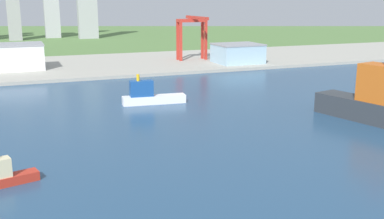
# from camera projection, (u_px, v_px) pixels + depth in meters

# --- Properties ---
(ground_plane) EXTENTS (2400.00, 2400.00, 0.00)m
(ground_plane) POSITION_uv_depth(u_px,v_px,m) (180.00, 117.00, 225.89)
(ground_plane) COLOR #51763D
(water_bay) EXTENTS (840.00, 360.00, 0.15)m
(water_bay) POSITION_uv_depth(u_px,v_px,m) (235.00, 153.00, 171.68)
(water_bay) COLOR navy
(water_bay) RESTS_ON ground
(industrial_pier) EXTENTS (840.00, 140.00, 2.50)m
(industrial_pier) POSITION_uv_depth(u_px,v_px,m) (104.00, 65.00, 397.22)
(industrial_pier) COLOR #A19F93
(industrial_pier) RESTS_ON ground
(tugboat_small) EXTENTS (20.04, 9.69, 11.30)m
(tugboat_small) POSITION_uv_depth(u_px,v_px,m) (3.00, 176.00, 141.09)
(tugboat_small) COLOR #B22D1E
(tugboat_small) RESTS_ON water_bay
(container_barge) EXTENTS (25.42, 53.17, 35.61)m
(container_barge) POSITION_uv_depth(u_px,v_px,m) (372.00, 101.00, 214.70)
(container_barge) COLOR #2D3338
(container_barge) RESTS_ON water_bay
(ferry_boat) EXTENTS (35.50, 10.44, 16.86)m
(ferry_boat) POSITION_uv_depth(u_px,v_px,m) (149.00, 95.00, 251.72)
(ferry_boat) COLOR white
(ferry_boat) RESTS_ON water_bay
(port_crane_red) EXTENTS (26.83, 47.46, 39.74)m
(port_crane_red) POSITION_uv_depth(u_px,v_px,m) (193.00, 28.00, 411.59)
(port_crane_red) COLOR #B72D23
(port_crane_red) RESTS_ON industrial_pier
(warehouse_main) EXTENTS (50.85, 34.21, 20.16)m
(warehouse_main) POSITION_uv_depth(u_px,v_px,m) (10.00, 57.00, 359.69)
(warehouse_main) COLOR white
(warehouse_main) RESTS_ON industrial_pier
(warehouse_annex) EXTENTS (38.88, 33.71, 16.70)m
(warehouse_annex) POSITION_uv_depth(u_px,v_px,m) (238.00, 53.00, 398.09)
(warehouse_annex) COLOR #99BCD1
(warehouse_annex) RESTS_ON industrial_pier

